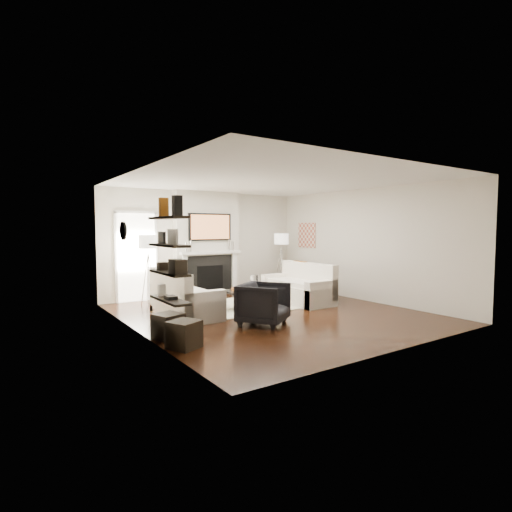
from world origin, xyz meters
TOP-DOWN VIEW (x-y plane):
  - room_envelope at (0.00, 0.00)m, footprint 6.00×6.00m
  - chimney_breast at (0.00, 2.88)m, footprint 1.80×0.25m
  - fireplace_surround at (0.00, 2.74)m, footprint 1.30×0.02m
  - firebox at (0.00, 2.73)m, footprint 0.75×0.02m
  - mantel_pilaster_l at (-0.72, 2.71)m, footprint 0.12×0.08m
  - mantel_pilaster_r at (0.72, 2.71)m, footprint 0.12×0.08m
  - mantel_shelf at (0.00, 2.69)m, footprint 1.70×0.18m
  - tv_body at (0.00, 2.71)m, footprint 1.20×0.06m
  - tv_screen at (0.00, 2.68)m, footprint 1.10×0.00m
  - candlestick_l_tall at (-0.55, 2.70)m, footprint 0.04×0.04m
  - candlestick_l_short at (-0.68, 2.70)m, footprint 0.04×0.04m
  - candlestick_r_tall at (0.55, 2.70)m, footprint 0.04×0.04m
  - candlestick_r_short at (0.68, 2.70)m, footprint 0.04×0.04m
  - hallway_panel at (-1.85, 2.98)m, footprint 0.90×0.02m
  - door_trim_l at (-2.33, 2.96)m, footprint 0.06×0.06m
  - door_trim_r at (-1.37, 2.96)m, footprint 0.06×0.06m
  - door_trim_top at (-1.85, 2.96)m, footprint 1.02×0.06m
  - rug at (-0.05, 1.04)m, footprint 2.60×2.00m
  - loveseat_left_base at (-1.55, 0.82)m, footprint 0.85×1.80m
  - loveseat_left_back at (-1.89, 0.82)m, footprint 0.18×1.80m
  - loveseat_left_arm_n at (-1.55, 0.01)m, footprint 0.85×0.18m
  - loveseat_left_arm_s at (-1.55, 1.63)m, footprint 0.85×0.18m
  - loveseat_left_cushion at (-1.50, 0.82)m, footprint 0.63×1.44m
  - pillow_left_orange at (-1.89, 1.12)m, footprint 0.10×0.42m
  - pillow_left_charcoal at (-1.89, 0.52)m, footprint 0.10×0.40m
  - loveseat_right_base at (1.23, 0.67)m, footprint 0.85×1.80m
  - loveseat_right_back at (1.57, 0.67)m, footprint 0.18×1.80m
  - loveseat_right_arm_n at (1.23, -0.14)m, footprint 0.85×0.18m
  - loveseat_right_arm_s at (1.23, 1.48)m, footprint 0.85×0.18m
  - loveseat_right_cushion at (1.18, 0.67)m, footprint 0.63×1.44m
  - pillow_right_orange at (1.57, 0.97)m, footprint 0.10×0.42m
  - pillow_right_charcoal at (1.57, 0.37)m, footprint 0.10×0.40m
  - coffee_table at (-0.11, 0.72)m, footprint 1.10×0.55m
  - coffee_leg_nw at (-0.61, 0.50)m, footprint 0.02×0.02m
  - coffee_leg_ne at (0.39, 0.50)m, footprint 0.02×0.02m
  - coffee_leg_sw at (-0.61, 0.94)m, footprint 0.02×0.02m
  - coffee_leg_se at (0.39, 0.94)m, footprint 0.02×0.02m
  - hurricane_glass at (0.04, 0.72)m, footprint 0.18×0.18m
  - hurricane_candle at (0.04, 0.72)m, footprint 0.10×0.10m
  - copper_bowl at (-0.36, 0.72)m, footprint 0.33×0.33m
  - armchair at (-0.68, -0.64)m, footprint 1.09×1.08m
  - lamp_left_post at (-1.85, 2.14)m, footprint 0.02×0.02m
  - lamp_left_shade at (-1.85, 2.14)m, footprint 0.40×0.40m
  - lamp_left_leg_a at (-1.74, 2.14)m, footprint 0.25×0.02m
  - lamp_left_leg_b at (-1.91, 2.23)m, footprint 0.14×0.22m
  - lamp_left_leg_c at (-1.91, 2.04)m, footprint 0.14×0.22m
  - lamp_right_post at (2.05, 2.35)m, footprint 0.02×0.02m
  - lamp_right_shade at (2.05, 2.35)m, footprint 0.40×0.40m
  - lamp_right_leg_a at (2.16, 2.35)m, footprint 0.25×0.02m
  - lamp_right_leg_b at (2.00, 2.45)m, footprint 0.14×0.22m
  - lamp_right_leg_c at (1.99, 2.26)m, footprint 0.14×0.22m
  - console_top at (2.57, 1.84)m, footprint 0.35×1.20m
  - console_leg_n at (2.57, 1.29)m, footprint 0.30×0.04m
  - console_leg_s at (2.57, 2.39)m, footprint 0.30×0.04m
  - wall_art at (2.73, 2.05)m, footprint 0.03×0.70m
  - shelf_bottom at (-2.62, -1.00)m, footprint 0.25×1.00m
  - shelf_lower at (-2.62, -1.00)m, footprint 0.25×1.00m
  - shelf_upper at (-2.62, -1.00)m, footprint 0.25×1.00m
  - shelf_top at (-2.62, -1.00)m, footprint 0.25×1.00m
  - decor_magfile_a at (-2.62, -1.33)m, footprint 0.12×0.10m
  - decor_magfile_b at (-2.62, -0.83)m, footprint 0.12×0.10m
  - decor_frame_a at (-2.62, -1.16)m, footprint 0.04×0.30m
  - decor_frame_b at (-2.62, -0.74)m, footprint 0.04×0.22m
  - decor_wine_rack at (-2.62, -1.32)m, footprint 0.18×0.25m
  - decor_box_small at (-2.62, -0.75)m, footprint 0.15×0.12m
  - decor_books at (-2.62, -1.05)m, footprint 0.14×0.20m
  - decor_box_tall at (-2.62, -0.68)m, footprint 0.10×0.10m
  - clock_rim at (-2.73, 0.90)m, footprint 0.04×0.34m
  - clock_face at (-2.71, 0.90)m, footprint 0.01×0.29m
  - ottoman_near at (-2.47, -0.56)m, footprint 0.50×0.50m
  - ottoman_far at (-2.47, -1.16)m, footprint 0.53×0.53m

SIDE VIEW (x-z plane):
  - rug at x=-0.05m, z-range 0.00..0.01m
  - coffee_leg_nw at x=-0.61m, z-range 0.00..0.38m
  - coffee_leg_ne at x=0.39m, z-range 0.00..0.38m
  - coffee_leg_sw at x=-0.61m, z-range 0.00..0.38m
  - coffee_leg_se at x=0.39m, z-range 0.00..0.38m
  - ottoman_near at x=-2.47m, z-range 0.00..0.40m
  - ottoman_far at x=-2.47m, z-range 0.00..0.40m
  - loveseat_left_base at x=-1.55m, z-range 0.00..0.42m
  - loveseat_right_base at x=1.23m, z-range 0.00..0.42m
  - loveseat_left_arm_n at x=-1.55m, z-range 0.00..0.60m
  - loveseat_left_arm_s at x=-1.55m, z-range 0.00..0.60m
  - loveseat_right_arm_n at x=1.23m, z-range 0.00..0.60m
  - loveseat_right_arm_s at x=1.23m, z-range 0.00..0.60m
  - console_leg_n at x=2.57m, z-range 0.00..0.71m
  - console_leg_s at x=2.57m, z-range 0.00..0.71m
  - coffee_table at x=-0.11m, z-range 0.38..0.42m
  - armchair at x=-0.68m, z-range 0.00..0.83m
  - copper_bowl at x=-0.36m, z-range 0.42..0.47m
  - firebox at x=0.00m, z-range 0.12..0.78m
  - loveseat_left_cushion at x=-1.50m, z-range 0.42..0.52m
  - loveseat_right_cushion at x=1.18m, z-range 0.42..0.52m
  - hurricane_candle at x=0.04m, z-range 0.42..0.57m
  - fireplace_surround at x=0.00m, z-range 0.00..1.04m
  - loveseat_left_back at x=-1.89m, z-range 0.13..0.93m
  - loveseat_right_back at x=1.57m, z-range 0.13..0.93m
  - mantel_pilaster_l at x=-0.72m, z-range 0.00..1.10m
  - mantel_pilaster_r at x=0.72m, z-range 0.00..1.10m
  - hurricane_glass at x=0.04m, z-range 0.40..0.72m
  - lamp_left_leg_a at x=-1.74m, z-range -0.02..1.22m
  - lamp_left_leg_b at x=-1.91m, z-range -0.02..1.22m
  - lamp_left_leg_c at x=-1.91m, z-range -0.02..1.22m
  - lamp_right_leg_a at x=2.16m, z-range -0.02..1.22m
  - lamp_right_leg_b at x=2.00m, z-range -0.02..1.22m
  - lamp_right_leg_c at x=1.99m, z-range -0.02..1.22m
  - lamp_left_post at x=-1.85m, z-range 0.00..1.20m
  - lamp_right_post at x=2.05m, z-range 0.00..1.20m
  - shelf_bottom at x=-2.62m, z-range 0.68..0.72m
  - pillow_left_charcoal at x=-1.89m, z-range 0.52..0.92m
  - pillow_right_charcoal at x=1.57m, z-range 0.52..0.92m
  - pillow_left_orange at x=-1.89m, z-range 0.52..0.94m
  - pillow_right_orange at x=1.57m, z-range 0.52..0.94m
  - console_top at x=2.57m, z-range 0.71..0.75m
  - decor_books at x=-2.62m, z-range 0.72..0.77m
  - decor_box_tall at x=-2.62m, z-range 0.72..0.90m
  - door_trim_l at x=-2.33m, z-range -0.03..2.13m
  - door_trim_r at x=-1.37m, z-range -0.03..2.13m
  - hallway_panel at x=-1.85m, z-range 0.00..2.10m
  - shelf_lower at x=-2.62m, z-range 1.08..1.12m
  - mantel_shelf at x=0.00m, z-range 1.09..1.16m
  - decor_box_small at x=-2.62m, z-range 1.12..1.24m
  - decor_wine_rack at x=-2.62m, z-range 1.12..1.32m
  - candlestick_l_short at x=-0.68m, z-range 1.15..1.40m
  - candlestick_r_short at x=0.68m, z-range 1.15..1.40m
  - candlestick_l_tall at x=-0.55m, z-range 1.16..1.45m
  - candlestick_r_tall at x=0.55m, z-range 1.16..1.45m
  - room_envelope at x=0.00m, z-range -1.65..4.35m
  - chimney_breast at x=0.00m, z-range 0.00..2.70m
  - lamp_left_shade at x=-1.85m, z-range 1.30..1.60m
  - lamp_right_shade at x=2.05m, z-range 1.30..1.60m
  - shelf_upper at x=-2.62m, z-range 1.48..1.52m
  - wall_art at x=2.73m, z-range 1.20..1.90m
  - decor_frame_b at x=-2.62m, z-range 1.52..1.70m
  - decor_frame_a at x=-2.62m, z-range 1.52..1.74m
  - clock_rim at x=-2.73m, z-range 1.53..1.87m
  - clock_face at x=-2.71m, z-range 1.55..1.84m
  - tv_screen at x=0.00m, z-range 1.47..2.09m
  - tv_body at x=0.00m, z-range 1.43..2.13m
  - shelf_top at x=-2.62m, z-range 1.88..1.92m
  - decor_magfile_a at x=-2.62m, z-range 1.92..2.20m
  - decor_magfile_b at x=-2.62m, z-range 1.92..2.20m
  - door_trim_top at x=-1.85m, z-range 2.10..2.16m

